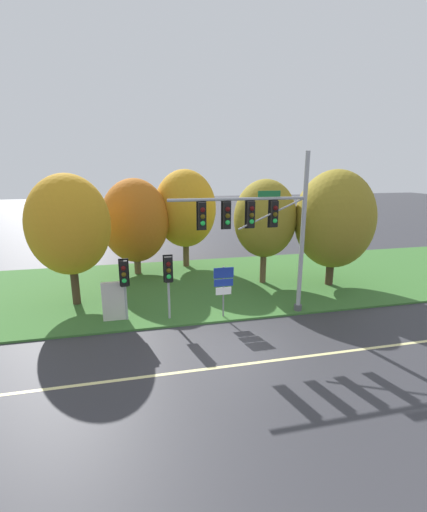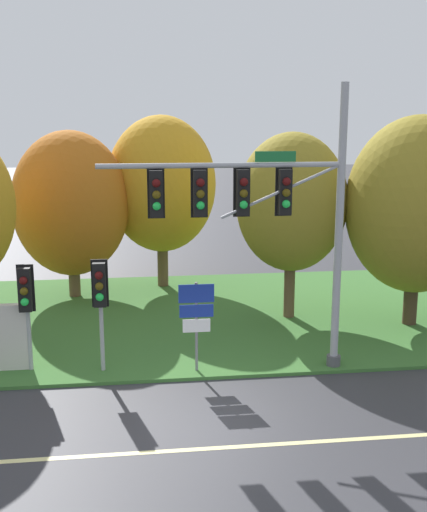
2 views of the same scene
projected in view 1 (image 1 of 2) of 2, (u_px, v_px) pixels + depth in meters
name	position (u px, v px, depth m)	size (l,w,h in m)	color
ground_plane	(240.00, 348.00, 14.15)	(160.00, 160.00, 0.00)	#333338
lane_stripe	(250.00, 364.00, 13.01)	(36.00, 0.16, 0.01)	beige
grass_verge	(203.00, 284.00, 21.93)	(48.00, 11.50, 0.10)	#386B2D
traffic_signal_mast	(262.00, 223.00, 16.10)	(6.75, 0.49, 7.90)	#9EA0A5
pedestrian_signal_near_kerb	(124.00, 277.00, 15.90)	(0.46, 0.55, 3.06)	#9EA0A5
pedestrian_signal_further_along	(168.00, 273.00, 16.02)	(0.46, 0.55, 3.22)	#9EA0A5
route_sign_post	(224.00, 284.00, 16.55)	(0.99, 0.08, 2.56)	slate
tree_nearest_road	(69.00, 225.00, 17.52)	(4.16, 4.16, 6.91)	#423021
tree_left_of_mast	(135.00, 221.00, 23.04)	(4.51, 4.51, 6.52)	brown
tree_behind_signpost	(185.00, 209.00, 24.73)	(4.47, 4.47, 7.09)	brown
tree_mid_verge	(265.00, 219.00, 21.06)	(3.84, 3.84, 6.52)	brown
tree_tall_centre	(334.00, 219.00, 20.66)	(4.73, 4.73, 7.09)	#423021
info_kiosk	(114.00, 301.00, 16.36)	(1.10, 0.24, 1.90)	beige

